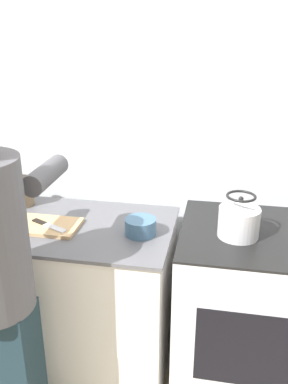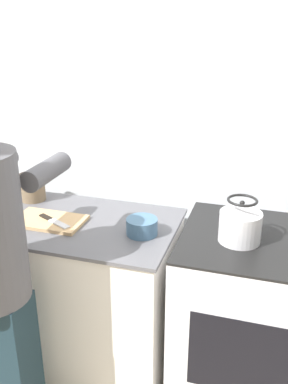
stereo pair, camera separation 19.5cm
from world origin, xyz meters
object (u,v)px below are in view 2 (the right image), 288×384
Objects in this scene: cutting_board at (49,221)px; canister_jar at (32,187)px; kettle at (240,224)px; oven at (252,319)px; knife at (53,221)px.

canister_jar is at bearing 133.68° from cutting_board.
kettle reaches higher than canister_jar.
oven reaches higher than cutting_board.
kettle is (0.97, 0.02, 0.11)m from cutting_board.
oven is 2.50× the size of cutting_board.
knife is at bearing -175.19° from oven.
kettle is at bearing 28.02° from knife.
oven reaches higher than knife.
oven is 0.56m from kettle.
canister_jar is at bearing 161.50° from knife.
canister_jar is (-1.31, 0.18, 0.50)m from oven.
cutting_board is 0.35m from canister_jar.
knife is at bearing -177.79° from kettle.
knife reaches higher than cutting_board.
kettle reaches higher than knife.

